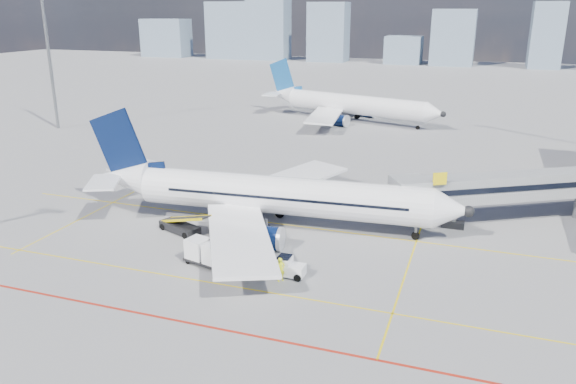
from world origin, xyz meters
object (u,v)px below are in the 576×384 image
Objects in this scene: main_aircraft at (266,195)px; cargo_dolly at (206,252)px; belt_loader at (181,226)px; second_aircraft at (348,104)px; ramp_worker at (281,270)px; baggage_tug at (288,267)px.

main_aircraft is 9.11× the size of cargo_dolly.
main_aircraft is at bearing 54.91° from belt_loader.
second_aircraft is at bearing 91.10° from main_aircraft.
ramp_worker is (7.00, -0.71, -0.19)m from cargo_dolly.
second_aircraft is 69.64m from ramp_worker.
cargo_dolly is 0.66× the size of belt_loader.
ramp_worker is (-0.27, -1.01, 0.18)m from baggage_tug.
ramp_worker is (12.78, -6.47, 0.32)m from belt_loader.
second_aircraft reaches higher than cargo_dolly.
cargo_dolly is at bearing -177.15° from baggage_tug.
main_aircraft is at bearing 120.40° from baggage_tug.
belt_loader reaches higher than ramp_worker.
baggage_tug is (5.85, -10.17, -2.39)m from main_aircraft.
second_aircraft is at bearing 49.18° from ramp_worker.
baggage_tug is at bearing 24.89° from ramp_worker.
belt_loader is 3.25× the size of ramp_worker.
ramp_worker reaches higher than baggage_tug.
main_aircraft reaches higher than second_aircraft.
main_aircraft is 8.97m from belt_loader.
main_aircraft is 19.44× the size of ramp_worker.
main_aircraft is at bearing 66.62° from ramp_worker.
main_aircraft reaches higher than belt_loader.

